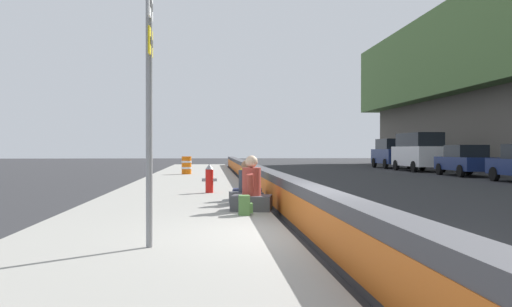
# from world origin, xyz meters

# --- Properties ---
(ground_plane) EXTENTS (160.00, 160.00, 0.00)m
(ground_plane) POSITION_xyz_m (0.00, 0.00, 0.00)
(ground_plane) COLOR #2B2B2D
(ground_plane) RESTS_ON ground
(sidewalk_strip) EXTENTS (80.00, 4.40, 0.14)m
(sidewalk_strip) POSITION_xyz_m (0.00, 2.65, 0.07)
(sidewalk_strip) COLOR gray
(sidewalk_strip) RESTS_ON ground_plane
(jersey_barrier) EXTENTS (76.00, 0.45, 0.85)m
(jersey_barrier) POSITION_xyz_m (0.00, 0.00, 0.42)
(jersey_barrier) COLOR #47474C
(jersey_barrier) RESTS_ON ground_plane
(route_sign_post) EXTENTS (0.44, 0.09, 3.60)m
(route_sign_post) POSITION_xyz_m (-0.99, 2.56, 2.21)
(route_sign_post) COLOR gray
(route_sign_post) RESTS_ON sidewalk_strip
(fire_hydrant) EXTENTS (0.26, 0.46, 0.88)m
(fire_hydrant) POSITION_xyz_m (8.29, 1.76, 0.59)
(fire_hydrant) COLOR red
(fire_hydrant) RESTS_ON sidewalk_strip
(seated_person_foreground) EXTENTS (0.88, 0.98, 1.20)m
(seated_person_foreground) POSITION_xyz_m (3.40, 0.84, 0.52)
(seated_person_foreground) COLOR #424247
(seated_person_foreground) RESTS_ON sidewalk_strip
(seated_person_middle) EXTENTS (0.72, 0.83, 1.06)m
(seated_person_middle) POSITION_xyz_m (4.83, 0.86, 0.47)
(seated_person_middle) COLOR #424247
(seated_person_middle) RESTS_ON sidewalk_strip
(seated_person_rear) EXTENTS (0.71, 0.82, 1.06)m
(seated_person_rear) POSITION_xyz_m (5.93, 0.75, 0.47)
(seated_person_rear) COLOR #23284C
(seated_person_rear) RESTS_ON sidewalk_strip
(backpack) EXTENTS (0.32, 0.28, 0.40)m
(backpack) POSITION_xyz_m (2.55, 1.04, 0.33)
(backpack) COLOR #4C7A3D
(backpack) RESTS_ON sidewalk_strip
(construction_barrel) EXTENTS (0.54, 0.54, 0.95)m
(construction_barrel) POSITION_xyz_m (20.97, 3.00, 0.62)
(construction_barrel) COLOR orange
(construction_barrel) RESTS_ON sidewalk_strip
(parked_car_midline) EXTENTS (4.56, 2.07, 1.71)m
(parked_car_midline) POSITION_xyz_m (20.43, -12.26, 0.86)
(parked_car_midline) COLOR navy
(parked_car_midline) RESTS_ON ground_plane
(parked_car_far) EXTENTS (5.12, 2.13, 2.56)m
(parked_car_far) POSITION_xyz_m (26.90, -12.15, 1.35)
(parked_car_far) COLOR silver
(parked_car_far) RESTS_ON ground_plane
(parked_car_farther) EXTENTS (4.85, 2.16, 2.28)m
(parked_car_farther) POSITION_xyz_m (32.88, -12.32, 1.18)
(parked_car_farther) COLOR navy
(parked_car_farther) RESTS_ON ground_plane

